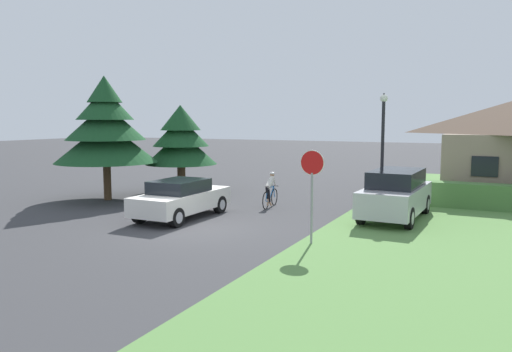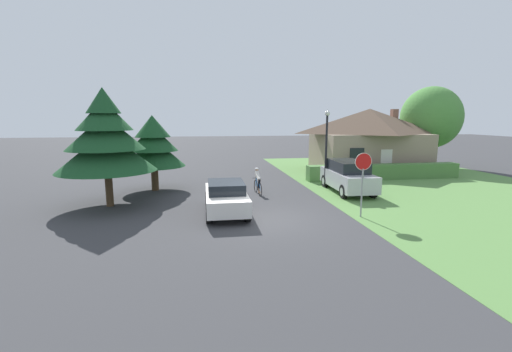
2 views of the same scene
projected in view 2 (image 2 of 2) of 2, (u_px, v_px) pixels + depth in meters
name	position (u px, v px, depth m)	size (l,w,h in m)	color
ground_plane	(264.00, 220.00, 14.68)	(140.00, 140.00, 0.00)	#38383A
grass_verge_right	(448.00, 191.00, 20.38)	(16.00, 36.00, 0.01)	#568442
cottage_house	(368.00, 139.00, 28.49)	(9.14, 6.67, 5.08)	gray
hedge_row	(384.00, 172.00, 24.41)	(11.26, 0.90, 1.07)	#4C7A3D
sedan_left_lane	(226.00, 197.00, 15.65)	(1.89, 4.42, 1.48)	silver
cyclist	(258.00, 182.00, 19.53)	(0.44, 1.84, 1.52)	black
parked_suv_right	(348.00, 176.00, 20.10)	(2.07, 4.80, 1.85)	#B7B7BC
stop_sign	(363.00, 172.00, 14.76)	(0.76, 0.07, 2.85)	gray
street_lamp	(326.00, 140.00, 21.03)	(0.31, 0.31, 4.82)	black
conifer_tall_near	(106.00, 139.00, 16.45)	(4.69, 4.69, 5.76)	#4C3823
conifer_tall_far	(153.00, 145.00, 20.29)	(3.69, 3.69, 4.49)	#4C3823
deciduous_tree_right	(431.00, 118.00, 30.05)	(5.11, 5.11, 7.05)	#4C3823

